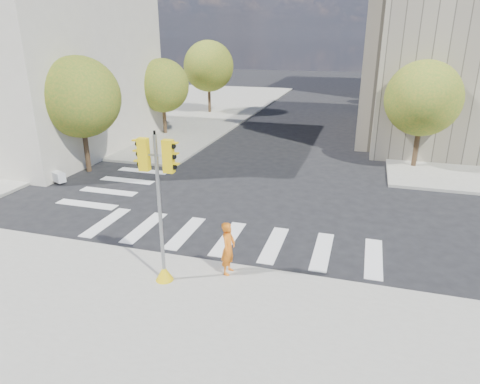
% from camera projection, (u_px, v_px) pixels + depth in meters
% --- Properties ---
extents(ground, '(160.00, 160.00, 0.00)m').
position_uv_depth(ground, '(245.00, 219.00, 18.29)').
color(ground, black).
rests_on(ground, ground).
extents(sidewalk_far_left, '(28.00, 40.00, 0.15)m').
position_uv_depth(sidewalk_far_left, '(135.00, 105.00, 46.98)').
color(sidewalk_far_left, gray).
rests_on(sidewalk_far_left, ground).
extents(tree_lw_near, '(4.40, 4.40, 6.41)m').
position_uv_depth(tree_lw_near, '(80.00, 97.00, 23.23)').
color(tree_lw_near, '#382616').
rests_on(tree_lw_near, ground).
extents(tree_lw_mid, '(4.00, 4.00, 5.77)m').
position_uv_depth(tree_lw_mid, '(163.00, 86.00, 32.37)').
color(tree_lw_mid, '#382616').
rests_on(tree_lw_mid, ground).
extents(tree_lw_far, '(4.80, 4.80, 6.95)m').
position_uv_depth(tree_lw_far, '(209.00, 66.00, 41.10)').
color(tree_lw_far, '#382616').
rests_on(tree_lw_far, ground).
extents(tree_re_near, '(4.20, 4.20, 6.16)m').
position_uv_depth(tree_re_near, '(423.00, 99.00, 23.87)').
color(tree_re_near, '#382616').
rests_on(tree_re_near, ground).
extents(tree_re_mid, '(4.60, 4.60, 6.66)m').
position_uv_depth(tree_re_mid, '(409.00, 75.00, 34.56)').
color(tree_re_mid, '#382616').
rests_on(tree_re_mid, ground).
extents(tree_re_far, '(4.00, 4.00, 5.88)m').
position_uv_depth(tree_re_far, '(400.00, 70.00, 45.52)').
color(tree_re_far, '#382616').
rests_on(tree_re_far, ground).
extents(lamp_near, '(0.35, 0.18, 8.11)m').
position_uv_depth(lamp_near, '(426.00, 82.00, 27.15)').
color(lamp_near, black).
rests_on(lamp_near, sidewalk_far_right).
extents(lamp_far, '(0.35, 0.18, 8.11)m').
position_uv_depth(lamp_far, '(410.00, 67.00, 39.74)').
color(lamp_far, black).
rests_on(lamp_far, sidewalk_far_right).
extents(traffic_signal, '(1.07, 0.56, 4.77)m').
position_uv_depth(traffic_signal, '(161.00, 221.00, 12.78)').
color(traffic_signal, '#DFB90B').
rests_on(traffic_signal, sidewalk_near).
extents(photographer, '(0.47, 0.67, 1.77)m').
position_uv_depth(photographer, '(228.00, 248.00, 13.59)').
color(photographer, orange).
rests_on(photographer, sidewalk_near).
extents(planter_wall, '(5.64, 2.83, 0.50)m').
position_uv_depth(planter_wall, '(36.00, 167.00, 24.00)').
color(planter_wall, silver).
rests_on(planter_wall, sidewalk_left_near).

